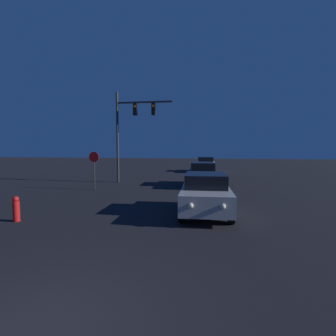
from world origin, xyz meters
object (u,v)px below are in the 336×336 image
traffic_signal_mast (130,123)px  stop_sign (94,164)px  car_near (206,193)px  car_mid (203,174)px  car_far (206,164)px  fire_hydrant (16,209)px

traffic_signal_mast → stop_sign: traffic_signal_mast is taller
car_near → stop_sign: (-7.12, 4.97, 0.83)m
car_mid → stop_sign: 7.36m
car_mid → stop_sign: stop_sign is taller
car_far → stop_sign: size_ratio=1.71×
car_near → car_mid: 7.86m
traffic_signal_mast → fire_hydrant: (-0.90, -10.87, -4.06)m
traffic_signal_mast → fire_hydrant: traffic_signal_mast is taller
car_mid → fire_hydrant: car_mid is taller
car_near → car_mid: size_ratio=0.99×
stop_sign → traffic_signal_mast: bearing=71.5°
traffic_signal_mast → car_far: bearing=61.2°
car_near → fire_hydrant: (-6.80, -2.22, -0.38)m
car_mid → traffic_signal_mast: (-5.50, 0.80, 3.67)m
car_far → traffic_signal_mast: (-5.47, -9.94, 3.67)m
traffic_signal_mast → car_mid: bearing=-8.3°
car_far → car_mid: bearing=88.8°
car_far → traffic_signal_mast: traffic_signal_mast is taller
stop_sign → fire_hydrant: (0.33, -7.18, -1.21)m
traffic_signal_mast → fire_hydrant: size_ratio=7.39×
car_near → traffic_signal_mast: bearing=-58.2°
fire_hydrant → traffic_signal_mast: bearing=85.3°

